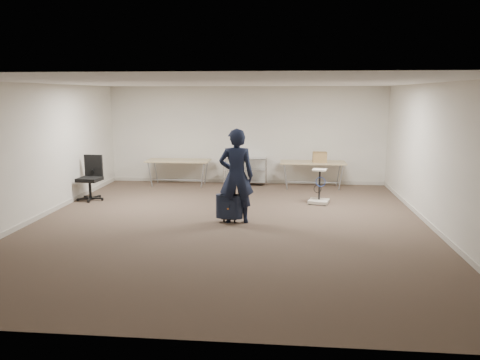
# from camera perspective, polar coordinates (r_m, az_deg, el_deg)

# --- Properties ---
(ground) EXTENTS (9.00, 9.00, 0.00)m
(ground) POSITION_cam_1_polar(r_m,az_deg,el_deg) (9.45, -1.50, -5.43)
(ground) COLOR #423328
(ground) RESTS_ON ground
(room_shell) EXTENTS (8.00, 9.00, 9.00)m
(room_shell) POSITION_cam_1_polar(r_m,az_deg,el_deg) (10.76, -0.61, -3.17)
(room_shell) COLOR silver
(room_shell) RESTS_ON ground
(folding_table_left) EXTENTS (1.80, 0.75, 0.73)m
(folding_table_left) POSITION_cam_1_polar(r_m,az_deg,el_deg) (13.45, -7.53, 2.22)
(folding_table_left) COLOR tan
(folding_table_left) RESTS_ON ground
(folding_table_right) EXTENTS (1.80, 0.75, 0.73)m
(folding_table_right) POSITION_cam_1_polar(r_m,az_deg,el_deg) (13.13, 8.86, 1.98)
(folding_table_right) COLOR tan
(folding_table_right) RESTS_ON ground
(wire_shelf) EXTENTS (1.22, 0.47, 0.80)m
(wire_shelf) POSITION_cam_1_polar(r_m,az_deg,el_deg) (13.44, 0.66, 1.28)
(wire_shelf) COLOR silver
(wire_shelf) RESTS_ON ground
(person) EXTENTS (0.73, 0.51, 1.92)m
(person) POSITION_cam_1_polar(r_m,az_deg,el_deg) (9.40, -0.45, 0.49)
(person) COLOR black
(person) RESTS_ON ground
(suitcase) EXTENTS (0.37, 0.24, 0.97)m
(suitcase) POSITION_cam_1_polar(r_m,az_deg,el_deg) (9.51, -1.32, -3.26)
(suitcase) COLOR black
(suitcase) RESTS_ON ground
(office_chair) EXTENTS (0.66, 0.66, 1.10)m
(office_chair) POSITION_cam_1_polar(r_m,az_deg,el_deg) (12.12, -17.72, -0.76)
(office_chair) COLOR black
(office_chair) RESTS_ON ground
(equipment_cart) EXTENTS (0.55, 0.55, 0.83)m
(equipment_cart) POSITION_cam_1_polar(r_m,az_deg,el_deg) (11.32, 9.59, -1.76)
(equipment_cart) COLOR beige
(equipment_cart) RESTS_ON ground
(cardboard_box) EXTENTS (0.38, 0.29, 0.28)m
(cardboard_box) POSITION_cam_1_polar(r_m,az_deg,el_deg) (13.08, 9.69, 2.78)
(cardboard_box) COLOR olive
(cardboard_box) RESTS_ON folding_table_right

